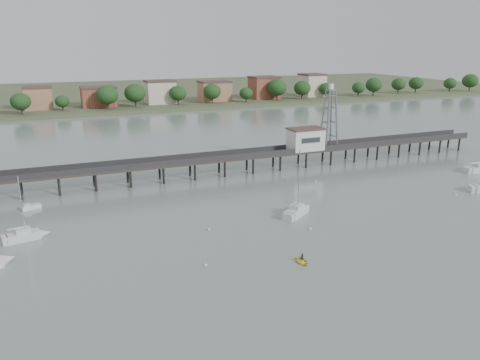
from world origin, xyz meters
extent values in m
plane|color=slate|center=(0.00, 0.00, 0.00)|extent=(500.00, 500.00, 0.00)
cube|color=#2D2823|center=(0.00, 60.00, 3.75)|extent=(150.00, 5.00, 0.50)
cube|color=#333335|center=(0.00, 57.60, 4.55)|extent=(150.00, 0.12, 1.10)
cube|color=#333335|center=(0.00, 62.40, 4.55)|extent=(150.00, 0.12, 1.10)
cylinder|color=black|center=(0.00, 58.10, 1.80)|extent=(0.50, 0.50, 4.40)
cylinder|color=black|center=(0.00, 61.90, 1.80)|extent=(0.50, 0.50, 4.40)
cylinder|color=black|center=(73.00, 58.10, 1.80)|extent=(0.50, 0.50, 4.40)
cylinder|color=black|center=(73.00, 61.90, 1.80)|extent=(0.50, 0.50, 4.40)
cube|color=silver|center=(25.00, 60.00, 6.50)|extent=(8.00, 5.00, 5.00)
cube|color=#4C3833|center=(25.00, 60.00, 9.15)|extent=(8.40, 5.40, 0.30)
cube|color=slate|center=(31.50, 60.00, 18.15)|extent=(1.80, 1.80, 0.30)
cube|color=silver|center=(31.50, 60.00, 18.90)|extent=(0.90, 0.90, 1.20)
cone|color=silver|center=(-39.27, 29.64, 0.48)|extent=(3.48, 3.41, 2.44)
cube|color=silver|center=(60.17, 39.66, 0.48)|extent=(6.62, 2.99, 1.65)
cube|color=silver|center=(60.17, 39.66, 1.65)|extent=(3.01, 2.22, 0.75)
cylinder|color=#A5A8AA|center=(59.10, 39.74, 2.20)|extent=(3.76, 0.41, 0.12)
cube|color=silver|center=(6.54, 30.59, 0.48)|extent=(5.83, 4.92, 1.65)
cone|color=silver|center=(9.43, 32.55, 0.48)|extent=(3.14, 3.10, 2.17)
cube|color=silver|center=(6.54, 30.59, 1.65)|extent=(3.02, 2.83, 0.75)
cylinder|color=#A5A8AA|center=(6.87, 30.81, 6.53)|extent=(0.18, 0.18, 10.45)
cylinder|color=#A5A8AA|center=(5.78, 30.07, 2.20)|extent=(2.76, 1.93, 0.12)
cube|color=silver|center=(-37.22, 36.95, 0.48)|extent=(4.98, 2.77, 1.65)
cone|color=silver|center=(-34.35, 37.57, 0.48)|extent=(2.30, 2.19, 1.83)
cube|color=silver|center=(-37.22, 36.95, 1.65)|extent=(2.35, 1.86, 0.75)
cylinder|color=#A5A8AA|center=(-36.90, 37.02, 5.70)|extent=(0.18, 0.18, 8.81)
cylinder|color=#A5A8AA|center=(-37.99, 36.79, 2.20)|extent=(2.70, 0.69, 0.12)
cube|color=silver|center=(-36.43, 51.77, 0.32)|extent=(3.56, 2.36, 0.91)
cube|color=silver|center=(-37.13, 51.53, 0.87)|extent=(1.39, 1.39, 0.55)
imported|color=yellow|center=(-1.67, 14.26, 0.00)|extent=(2.00, 0.75, 2.74)
imported|color=black|center=(-1.67, 14.26, 0.00)|extent=(0.70, 1.22, 0.28)
ellipsoid|color=beige|center=(-14.23, 18.43, 0.08)|extent=(0.56, 0.56, 0.39)
ellipsoid|color=beige|center=(-9.77, 30.16, 0.08)|extent=(0.56, 0.56, 0.39)
ellipsoid|color=beige|center=(5.43, 24.16, 0.08)|extent=(0.56, 0.56, 0.39)
ellipsoid|color=beige|center=(41.17, 28.55, 0.08)|extent=(0.56, 0.56, 0.39)
ellipsoid|color=beige|center=(20.31, 46.96, 0.08)|extent=(0.56, 0.56, 0.39)
cube|color=#475133|center=(0.00, 245.00, 0.50)|extent=(500.00, 170.00, 1.40)
cube|color=brown|center=(-35.00, 183.00, 5.70)|extent=(13.00, 10.50, 9.00)
cube|color=brown|center=(-10.00, 183.00, 5.70)|extent=(13.00, 10.50, 9.00)
cube|color=brown|center=(18.00, 183.00, 5.70)|extent=(13.00, 10.50, 9.00)
cube|color=brown|center=(45.00, 183.00, 5.70)|extent=(13.00, 10.50, 9.00)
cube|color=brown|center=(72.00, 183.00, 5.70)|extent=(13.00, 10.50, 9.00)
cube|color=brown|center=(100.00, 183.00, 5.70)|extent=(13.00, 10.50, 9.00)
ellipsoid|color=#163515|center=(0.00, 171.00, 6.00)|extent=(8.00, 8.00, 6.80)
ellipsoid|color=#163515|center=(120.00, 171.00, 6.00)|extent=(8.00, 8.00, 6.80)
camera|label=1|loc=(-31.72, -36.44, 29.10)|focal=35.00mm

